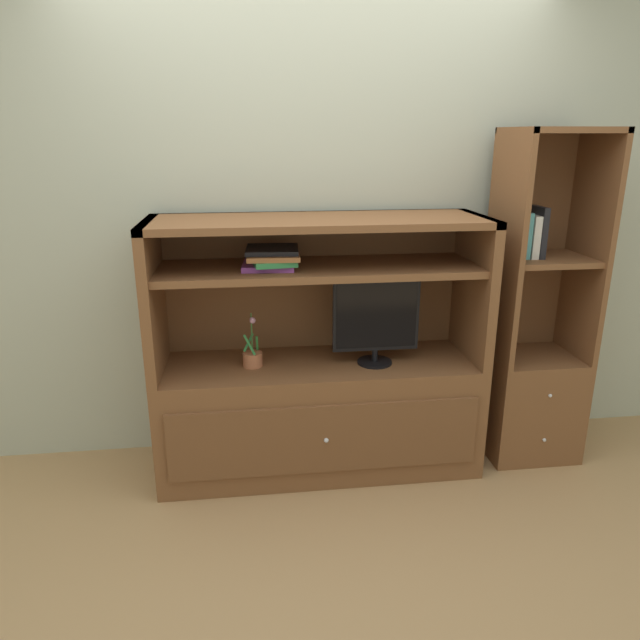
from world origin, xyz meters
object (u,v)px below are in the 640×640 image
tv_monitor (376,318)px  potted_plant (253,357)px  magazine_stack (272,257)px  upright_book_row (528,234)px  media_console (319,389)px  bookshelf_tall (533,356)px

tv_monitor → potted_plant: size_ratio=1.63×
magazine_stack → upright_book_row: upright_book_row is taller
upright_book_row → tv_monitor: bearing=-176.1°
media_console → upright_book_row: bearing=-0.3°
upright_book_row → magazine_stack: bearing=-179.8°
upright_book_row → bookshelf_tall: bearing=5.7°
bookshelf_tall → upright_book_row: (-0.11, -0.01, 0.69)m
upright_book_row → potted_plant: bearing=-179.5°
media_console → potted_plant: 0.41m
media_console → tv_monitor: size_ratio=3.62×
media_console → upright_book_row: upright_book_row is taller
media_console → bookshelf_tall: size_ratio=0.95×
potted_plant → magazine_stack: 0.53m
tv_monitor → potted_plant: (-0.64, 0.04, -0.20)m
potted_plant → upright_book_row: 1.57m
magazine_stack → bookshelf_tall: (1.45, 0.02, -0.60)m
media_console → bookshelf_tall: bookshelf_tall is taller
media_console → bookshelf_tall: bearing=0.3°
magazine_stack → bookshelf_tall: bookshelf_tall is taller
bookshelf_tall → upright_book_row: bookshelf_tall is taller
magazine_stack → upright_book_row: (1.34, 0.00, 0.09)m
tv_monitor → bookshelf_tall: (0.92, 0.07, -0.28)m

